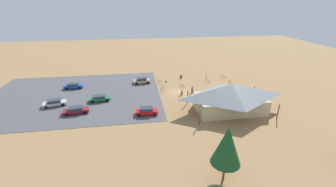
{
  "coord_description": "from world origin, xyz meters",
  "views": [
    {
      "loc": [
        10.04,
        48.74,
        20.55
      ],
      "look_at": [
        3.1,
        3.46,
        1.2
      ],
      "focal_mm": 23.93,
      "sensor_mm": 36.0,
      "label": 1
    }
  ],
  "objects_px": {
    "bicycle_green_front_row": "(160,82)",
    "bicycle_black_edge_south": "(182,86)",
    "trash_bin": "(181,77)",
    "visitor_near_lot": "(192,89)",
    "car_maroon_near_entry": "(76,110)",
    "bicycle_yellow_yard_front": "(243,93)",
    "bicycle_red_mid_cluster": "(264,98)",
    "bicycle_purple_near_porch": "(162,88)",
    "bicycle_white_yard_left": "(256,91)",
    "car_blue_by_curb": "(73,86)",
    "car_tan_front_row": "(142,81)",
    "bicycle_green_yard_right": "(223,76)",
    "lot_sign": "(166,84)",
    "visitor_at_bikes": "(182,91)",
    "bike_pavilion": "(231,96)",
    "pine_center": "(227,146)",
    "bicycle_blue_near_sign": "(260,101)",
    "bicycle_white_yard_center": "(230,82)",
    "bicycle_silver_trailside": "(206,77)",
    "car_green_aisle_side": "(99,98)",
    "car_red_far_end": "(147,111)",
    "car_silver_end_stall": "(55,103)",
    "bicycle_teal_edge_north": "(255,95)",
    "bicycle_orange_lone_east": "(208,81)"
  },
  "relations": [
    {
      "from": "car_silver_end_stall",
      "to": "trash_bin",
      "type": "bearing_deg",
      "value": -155.55
    },
    {
      "from": "trash_bin",
      "to": "visitor_near_lot",
      "type": "distance_m",
      "value": 10.87
    },
    {
      "from": "car_tan_front_row",
      "to": "visitor_at_bikes",
      "type": "bearing_deg",
      "value": 134.27
    },
    {
      "from": "bicycle_white_yard_center",
      "to": "car_blue_by_curb",
      "type": "height_order",
      "value": "car_blue_by_curb"
    },
    {
      "from": "bike_pavilion",
      "to": "bicycle_green_front_row",
      "type": "relative_size",
      "value": 9.71
    },
    {
      "from": "bicycle_red_mid_cluster",
      "to": "bicycle_green_yard_right",
      "type": "bearing_deg",
      "value": -77.8
    },
    {
      "from": "bicycle_yellow_yard_front",
      "to": "car_silver_end_stall",
      "type": "distance_m",
      "value": 41.6
    },
    {
      "from": "bicycle_green_front_row",
      "to": "visitor_near_lot",
      "type": "height_order",
      "value": "visitor_near_lot"
    },
    {
      "from": "bicycle_green_front_row",
      "to": "bicycle_black_edge_south",
      "type": "xyz_separation_m",
      "value": [
        -5.14,
        3.85,
        -0.0
      ]
    },
    {
      "from": "lot_sign",
      "to": "car_tan_front_row",
      "type": "xyz_separation_m",
      "value": [
        5.74,
        -5.08,
        -0.65
      ]
    },
    {
      "from": "bicycle_purple_near_porch",
      "to": "car_red_far_end",
      "type": "distance_m",
      "value": 13.59
    },
    {
      "from": "bicycle_white_yard_left",
      "to": "car_tan_front_row",
      "type": "relative_size",
      "value": 0.38
    },
    {
      "from": "bike_pavilion",
      "to": "car_red_far_end",
      "type": "xyz_separation_m",
      "value": [
        16.37,
        -0.86,
        -2.39
      ]
    },
    {
      "from": "bicycle_silver_trailside",
      "to": "car_blue_by_curb",
      "type": "bearing_deg",
      "value": 4.24
    },
    {
      "from": "bicycle_red_mid_cluster",
      "to": "bicycle_blue_near_sign",
      "type": "relative_size",
      "value": 1.06
    },
    {
      "from": "car_blue_by_curb",
      "to": "visitor_at_bikes",
      "type": "relative_size",
      "value": 2.64
    },
    {
      "from": "bicycle_black_edge_south",
      "to": "bicycle_orange_lone_east",
      "type": "distance_m",
      "value": 8.1
    },
    {
      "from": "bicycle_red_mid_cluster",
      "to": "bicycle_purple_near_porch",
      "type": "bearing_deg",
      "value": -23.95
    },
    {
      "from": "bicycle_green_yard_right",
      "to": "car_maroon_near_entry",
      "type": "bearing_deg",
      "value": 24.01
    },
    {
      "from": "bicycle_red_mid_cluster",
      "to": "bicycle_teal_edge_north",
      "type": "relative_size",
      "value": 0.79
    },
    {
      "from": "bicycle_black_edge_south",
      "to": "bicycle_blue_near_sign",
      "type": "distance_m",
      "value": 18.49
    },
    {
      "from": "bike_pavilion",
      "to": "bicycle_green_yard_right",
      "type": "relative_size",
      "value": 11.26
    },
    {
      "from": "trash_bin",
      "to": "car_red_far_end",
      "type": "relative_size",
      "value": 0.21
    },
    {
      "from": "bike_pavilion",
      "to": "bicycle_black_edge_south",
      "type": "bearing_deg",
      "value": -64.52
    },
    {
      "from": "bike_pavilion",
      "to": "bicycle_teal_edge_north",
      "type": "bearing_deg",
      "value": -145.37
    },
    {
      "from": "car_red_far_end",
      "to": "visitor_near_lot",
      "type": "bearing_deg",
      "value": -140.63
    },
    {
      "from": "bike_pavilion",
      "to": "bicycle_yellow_yard_front",
      "type": "xyz_separation_m",
      "value": [
        -6.57,
        -7.52,
        -2.8
      ]
    },
    {
      "from": "trash_bin",
      "to": "car_green_aisle_side",
      "type": "distance_m",
      "value": 24.24
    },
    {
      "from": "bicycle_black_edge_south",
      "to": "bicycle_red_mid_cluster",
      "type": "xyz_separation_m",
      "value": [
        -16.5,
        9.92,
        0.0
      ]
    },
    {
      "from": "pine_center",
      "to": "car_red_far_end",
      "type": "height_order",
      "value": "pine_center"
    },
    {
      "from": "bicycle_orange_lone_east",
      "to": "bicycle_green_yard_right",
      "type": "bearing_deg",
      "value": -151.08
    },
    {
      "from": "car_tan_front_row",
      "to": "bicycle_red_mid_cluster",
      "type": "bearing_deg",
      "value": 151.23
    },
    {
      "from": "car_maroon_near_entry",
      "to": "bicycle_yellow_yard_front",
      "type": "bearing_deg",
      "value": -173.61
    },
    {
      "from": "bicycle_teal_edge_north",
      "to": "car_blue_by_curb",
      "type": "bearing_deg",
      "value": -15.04
    },
    {
      "from": "bicycle_green_yard_right",
      "to": "car_silver_end_stall",
      "type": "bearing_deg",
      "value": 16.22
    },
    {
      "from": "bicycle_white_yard_left",
      "to": "bicycle_purple_near_porch",
      "type": "height_order",
      "value": "bicycle_white_yard_left"
    },
    {
      "from": "bicycle_white_yard_center",
      "to": "bicycle_blue_near_sign",
      "type": "bearing_deg",
      "value": 96.89
    },
    {
      "from": "bicycle_white_yard_left",
      "to": "car_blue_by_curb",
      "type": "relative_size",
      "value": 0.39
    },
    {
      "from": "pine_center",
      "to": "visitor_at_bikes",
      "type": "xyz_separation_m",
      "value": [
        -0.48,
        -26.88,
        -4.14
      ]
    },
    {
      "from": "car_maroon_near_entry",
      "to": "bicycle_silver_trailside",
      "type": "bearing_deg",
      "value": -152.41
    },
    {
      "from": "car_red_far_end",
      "to": "visitor_at_bikes",
      "type": "xyz_separation_m",
      "value": [
        -8.73,
        -8.56,
        0.12
      ]
    },
    {
      "from": "bicycle_red_mid_cluster",
      "to": "car_red_far_end",
      "type": "distance_m",
      "value": 26.41
    },
    {
      "from": "bicycle_blue_near_sign",
      "to": "car_green_aisle_side",
      "type": "bearing_deg",
      "value": -9.61
    },
    {
      "from": "bicycle_green_front_row",
      "to": "car_blue_by_curb",
      "type": "relative_size",
      "value": 0.36
    },
    {
      "from": "bicycle_blue_near_sign",
      "to": "car_silver_end_stall",
      "type": "xyz_separation_m",
      "value": [
        43.11,
        -4.79,
        0.34
      ]
    },
    {
      "from": "car_blue_by_curb",
      "to": "car_tan_front_row",
      "type": "bearing_deg",
      "value": -175.98
    },
    {
      "from": "bicycle_white_yard_left",
      "to": "bicycle_red_mid_cluster",
      "type": "height_order",
      "value": "bicycle_white_yard_left"
    },
    {
      "from": "trash_bin",
      "to": "pine_center",
      "type": "height_order",
      "value": "pine_center"
    },
    {
      "from": "pine_center",
      "to": "bicycle_blue_near_sign",
      "type": "xyz_separation_m",
      "value": [
        -16.2,
        -20.24,
        -4.64
      ]
    },
    {
      "from": "bicycle_green_yard_right",
      "to": "lot_sign",
      "type": "bearing_deg",
      "value": 19.78
    }
  ]
}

